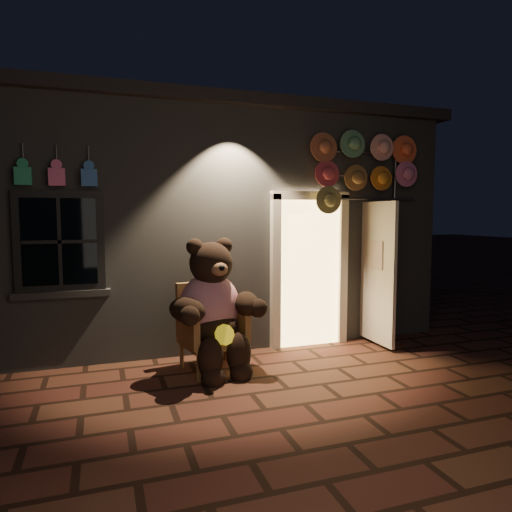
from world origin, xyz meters
name	(u,v)px	position (x,y,z in m)	size (l,w,h in m)	color
ground	(251,394)	(0.00, 0.00, 0.00)	(60.00, 60.00, 0.00)	#563121
shop_building	(183,222)	(0.00, 3.99, 1.74)	(7.30, 5.95, 3.51)	slate
wicker_armchair	(210,326)	(-0.23, 0.93, 0.52)	(0.81, 0.76, 1.04)	olive
teddy_bear	(213,309)	(-0.21, 0.79, 0.76)	(1.18, 1.01, 1.65)	#AE1234
hat_rack	(365,169)	(2.12, 1.28, 2.51)	(1.71, 0.22, 2.99)	#59595E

